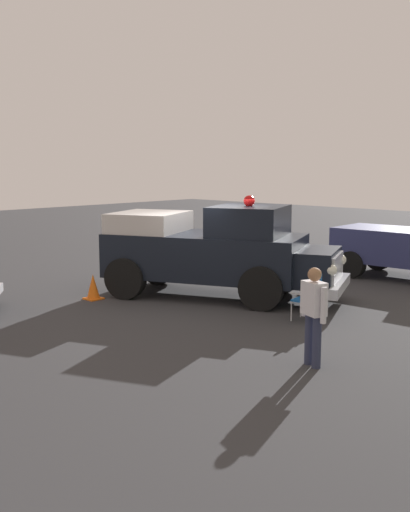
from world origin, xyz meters
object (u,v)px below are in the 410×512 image
vintage_fire_truck (214,250)px  lawn_chair_spare (311,294)px  spectator_standing (314,310)px  traffic_cone (93,287)px

vintage_fire_truck → lawn_chair_spare: vintage_fire_truck is taller
spectator_standing → traffic_cone: spectator_standing is taller
vintage_fire_truck → traffic_cone: bearing=-130.5°
vintage_fire_truck → spectator_standing: (4.83, -2.80, -0.23)m
spectator_standing → lawn_chair_spare: bearing=124.5°
lawn_chair_spare → spectator_standing: spectator_standing is taller
vintage_fire_truck → lawn_chair_spare: 3.26m
traffic_cone → spectator_standing: bearing=-4.2°
vintage_fire_truck → spectator_standing: vintage_fire_truck is taller
lawn_chair_spare → traffic_cone: lawn_chair_spare is taller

